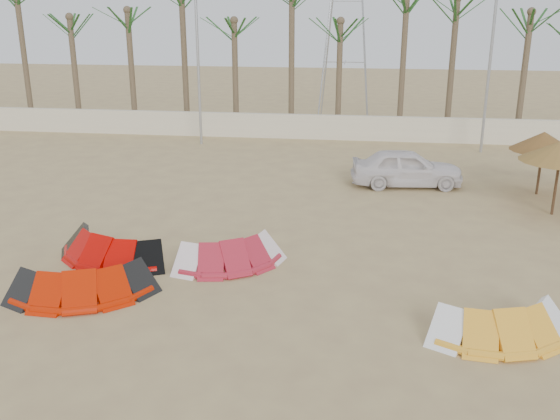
# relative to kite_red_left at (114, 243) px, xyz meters

# --- Properties ---
(ground) EXTENTS (120.00, 120.00, 0.00)m
(ground) POSITION_rel_kite_red_left_xyz_m (4.66, -5.00, -0.42)
(ground) COLOR tan
(ground) RESTS_ON ground
(boundary_wall) EXTENTS (60.00, 0.30, 1.30)m
(boundary_wall) POSITION_rel_kite_red_left_xyz_m (4.66, 17.00, 0.23)
(boundary_wall) COLOR beige
(boundary_wall) RESTS_ON ground
(palm_line) EXTENTS (52.00, 4.00, 7.70)m
(palm_line) POSITION_rel_kite_red_left_xyz_m (5.33, 18.50, 6.02)
(palm_line) COLOR brown
(palm_line) RESTS_ON ground
(lamp_b) EXTENTS (1.25, 0.14, 11.00)m
(lamp_b) POSITION_rel_kite_red_left_xyz_m (-1.30, 15.00, 5.35)
(lamp_b) COLOR #A5A8AD
(lamp_b) RESTS_ON ground
(lamp_c) EXTENTS (1.25, 0.14, 11.00)m
(lamp_c) POSITION_rel_kite_red_left_xyz_m (12.70, 15.00, 5.35)
(lamp_c) COLOR #A5A8AD
(lamp_c) RESTS_ON ground
(pylon) EXTENTS (3.00, 3.00, 14.00)m
(pylon) POSITION_rel_kite_red_left_xyz_m (5.66, 23.00, -0.42)
(pylon) COLOR #A5A8AD
(pylon) RESTS_ON ground
(kite_red_left) EXTENTS (3.87, 2.55, 0.90)m
(kite_red_left) POSITION_rel_kite_red_left_xyz_m (0.00, 0.00, 0.00)
(kite_red_left) COLOR #BB0400
(kite_red_left) RESTS_ON ground
(kite_red_mid) EXTENTS (3.86, 2.52, 0.90)m
(kite_red_mid) POSITION_rel_kite_red_left_xyz_m (0.23, -2.32, 0.00)
(kite_red_mid) COLOR #BA1900
(kite_red_mid) RESTS_ON ground
(kite_red_right) EXTENTS (3.60, 2.72, 0.90)m
(kite_red_right) POSITION_rel_kite_red_left_xyz_m (3.46, 0.04, -0.00)
(kite_red_right) COLOR #AA1F2F
(kite_red_right) RESTS_ON ground
(kite_orange) EXTENTS (3.50, 2.24, 0.90)m
(kite_orange) POSITION_rel_kite_red_left_xyz_m (10.09, -3.05, -0.00)
(kite_orange) COLOR #F6A727
(kite_orange) RESTS_ON ground
(parasol_left) EXTENTS (2.41, 2.41, 2.41)m
(parasol_left) POSITION_rel_kite_red_left_xyz_m (13.60, 8.07, 1.64)
(parasol_left) COLOR #4C331E
(parasol_left) RESTS_ON ground
(car) EXTENTS (4.50, 2.17, 1.48)m
(car) POSITION_rel_kite_red_left_xyz_m (8.70, 8.55, 0.32)
(car) COLOR silver
(car) RESTS_ON ground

